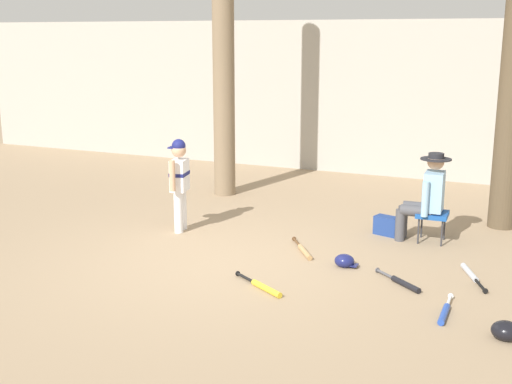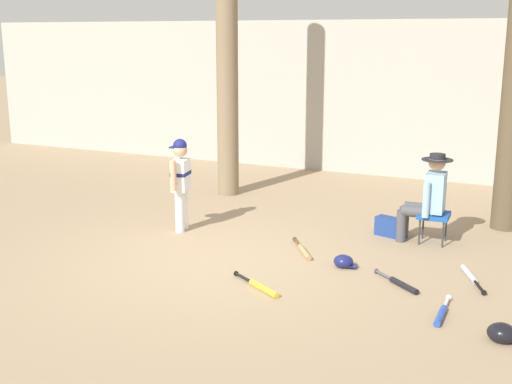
% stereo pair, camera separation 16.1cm
% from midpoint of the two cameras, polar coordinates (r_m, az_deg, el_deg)
% --- Properties ---
extents(ground_plane, '(60.00, 60.00, 0.00)m').
position_cam_midpoint_polar(ground_plane, '(8.10, -4.12, -6.10)').
color(ground_plane, '#9E8466').
extents(concrete_back_wall, '(18.00, 0.36, 2.97)m').
position_cam_midpoint_polar(concrete_back_wall, '(13.29, 8.01, 8.05)').
color(concrete_back_wall, '#ADA89E').
rests_on(concrete_back_wall, ground).
extents(tree_near_player, '(0.47, 0.47, 5.01)m').
position_cam_midpoint_polar(tree_near_player, '(11.20, -3.23, 11.25)').
color(tree_near_player, '#7F6B51').
rests_on(tree_near_player, ground).
extents(young_ballplayer, '(0.40, 0.57, 1.31)m').
position_cam_midpoint_polar(young_ballplayer, '(9.26, -7.11, 1.13)').
color(young_ballplayer, white).
rests_on(young_ballplayer, ground).
extents(folding_stool, '(0.41, 0.41, 0.41)m').
position_cam_midpoint_polar(folding_stool, '(9.05, 14.44, -1.97)').
color(folding_stool, '#194C9E').
rests_on(folding_stool, ground).
extents(seated_spectator, '(0.67, 0.53, 1.20)m').
position_cam_midpoint_polar(seated_spectator, '(9.00, 13.92, -0.22)').
color(seated_spectator, '#47474C').
rests_on(seated_spectator, ground).
extents(handbag_beside_stool, '(0.38, 0.27, 0.26)m').
position_cam_midpoint_polar(handbag_beside_stool, '(9.30, 10.72, -2.87)').
color(handbag_beside_stool, navy).
rests_on(handbag_beside_stool, ground).
extents(bat_blue_youth, '(0.07, 0.73, 0.07)m').
position_cam_midpoint_polar(bat_blue_youth, '(6.87, 15.27, -9.93)').
color(bat_blue_youth, '#2347AD').
rests_on(bat_blue_youth, ground).
extents(bat_wood_tan, '(0.51, 0.70, 0.07)m').
position_cam_midpoint_polar(bat_wood_tan, '(8.44, 3.56, -5.04)').
color(bat_wood_tan, tan).
rests_on(bat_wood_tan, ground).
extents(bat_yellow_trainer, '(0.72, 0.47, 0.07)m').
position_cam_midpoint_polar(bat_yellow_trainer, '(7.26, -0.04, -8.15)').
color(bat_yellow_trainer, yellow).
rests_on(bat_yellow_trainer, ground).
extents(bat_black_composite, '(0.61, 0.51, 0.07)m').
position_cam_midpoint_polar(bat_black_composite, '(7.53, 11.87, -7.64)').
color(bat_black_composite, black).
rests_on(bat_black_composite, ground).
extents(bat_aluminum_silver, '(0.38, 0.77, 0.07)m').
position_cam_midpoint_polar(bat_aluminum_silver, '(7.97, 17.46, -6.78)').
color(bat_aluminum_silver, '#B7BCC6').
rests_on(bat_aluminum_silver, ground).
extents(batting_helmet_navy, '(0.28, 0.22, 0.16)m').
position_cam_midpoint_polar(batting_helmet_navy, '(7.99, 7.05, -5.90)').
color(batting_helmet_navy, navy).
rests_on(batting_helmet_navy, ground).
extents(batting_helmet_black, '(0.32, 0.24, 0.18)m').
position_cam_midpoint_polar(batting_helmet_black, '(6.52, 20.05, -11.17)').
color(batting_helmet_black, black).
rests_on(batting_helmet_black, ground).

